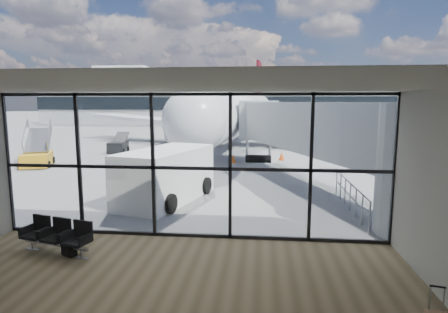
% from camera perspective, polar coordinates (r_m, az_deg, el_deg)
% --- Properties ---
extents(ground, '(220.00, 220.00, 0.00)m').
position_cam_1_polar(ground, '(51.35, 3.44, 3.59)').
color(ground, slate).
rests_on(ground, ground).
extents(lounge_shell, '(12.02, 8.01, 4.51)m').
position_cam_1_polar(lounge_shell, '(6.87, -12.61, -5.03)').
color(lounge_shell, brown).
rests_on(lounge_shell, ground).
extents(glass_curtain_wall, '(12.10, 0.12, 4.50)m').
position_cam_1_polar(glass_curtain_wall, '(11.51, -5.01, -1.55)').
color(glass_curtain_wall, white).
rests_on(glass_curtain_wall, ground).
extents(jet_bridge, '(8.00, 16.50, 4.33)m').
position_cam_1_polar(jet_bridge, '(18.47, 14.42, 3.54)').
color(jet_bridge, '#B0B3B5').
rests_on(jet_bridge, ground).
extents(apron_railing, '(0.06, 5.46, 1.11)m').
position_cam_1_polar(apron_railing, '(15.43, 18.68, -5.21)').
color(apron_railing, gray).
rests_on(apron_railing, ground).
extents(far_terminal, '(80.00, 12.20, 11.00)m').
position_cam_1_polar(far_terminal, '(73.15, 3.75, 8.29)').
color(far_terminal, silver).
rests_on(far_terminal, ground).
extents(tree_0, '(4.95, 4.95, 7.12)m').
position_cam_1_polar(tree_0, '(95.57, -23.95, 7.86)').
color(tree_0, '#382619').
rests_on(tree_0, ground).
extents(tree_1, '(5.61, 5.61, 8.07)m').
position_cam_1_polar(tree_1, '(92.76, -20.72, 8.43)').
color(tree_1, '#382619').
rests_on(tree_1, ground).
extents(tree_2, '(6.27, 6.27, 9.03)m').
position_cam_1_polar(tree_2, '(90.27, -17.29, 9.00)').
color(tree_2, '#382619').
rests_on(tree_2, ground).
extents(tree_3, '(4.95, 4.95, 7.12)m').
position_cam_1_polar(tree_3, '(88.10, -13.62, 8.35)').
color(tree_3, '#382619').
rests_on(tree_3, ground).
extents(tree_4, '(5.61, 5.61, 8.07)m').
position_cam_1_polar(tree_4, '(86.30, -9.83, 8.88)').
color(tree_4, '#382619').
rests_on(tree_4, ground).
extents(tree_5, '(6.27, 6.27, 9.03)m').
position_cam_1_polar(tree_5, '(84.90, -5.89, 9.39)').
color(tree_5, '#382619').
rests_on(tree_5, ground).
extents(seating_row, '(2.18, 1.10, 0.96)m').
position_cam_1_polar(seating_row, '(11.70, -23.92, -10.74)').
color(seating_row, gray).
rests_on(seating_row, ground).
extents(backpack, '(0.41, 0.41, 0.52)m').
position_cam_1_polar(backpack, '(11.40, -22.53, -12.66)').
color(backpack, black).
rests_on(backpack, ground).
extents(airliner, '(33.63, 39.07, 10.07)m').
position_cam_1_polar(airliner, '(38.87, 2.52, 6.62)').
color(airliner, white).
rests_on(airliner, ground).
extents(service_van, '(3.51, 5.51, 2.22)m').
position_cam_1_polar(service_van, '(16.11, -9.08, -2.79)').
color(service_van, white).
rests_on(service_van, ground).
extents(belt_loader, '(1.70, 3.60, 1.60)m').
position_cam_1_polar(belt_loader, '(32.69, -15.78, 1.54)').
color(belt_loader, black).
rests_on(belt_loader, ground).
extents(mobile_stairs, '(2.79, 3.77, 2.42)m').
position_cam_1_polar(mobile_stairs, '(27.71, -26.57, -0.10)').
color(mobile_stairs, '#C68D17').
rests_on(mobile_stairs, ground).
extents(traffic_cone_b, '(0.42, 0.42, 0.60)m').
position_cam_1_polar(traffic_cone_b, '(26.11, 1.40, -0.34)').
color(traffic_cone_b, '#EB5B0C').
rests_on(traffic_cone_b, ground).
extents(traffic_cone_c, '(0.42, 0.42, 0.60)m').
position_cam_1_polar(traffic_cone_c, '(27.67, 8.76, 0.06)').
color(traffic_cone_c, '#FF4E0D').
rests_on(traffic_cone_c, ground).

